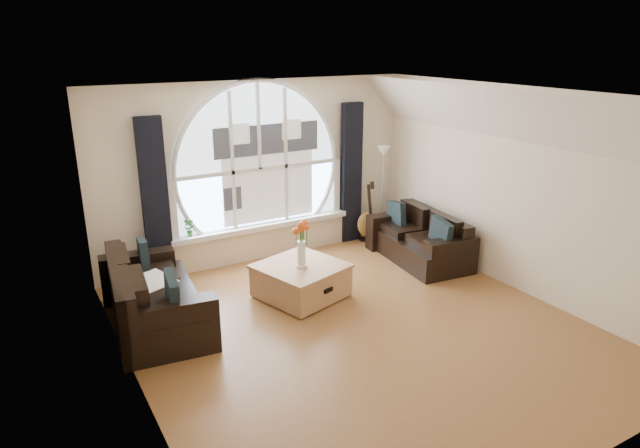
{
  "coord_description": "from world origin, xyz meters",
  "views": [
    {
      "loc": [
        -3.34,
        -4.84,
        3.28
      ],
      "look_at": [
        0.0,
        0.9,
        1.05
      ],
      "focal_mm": 31.39,
      "sensor_mm": 36.0,
      "label": 1
    }
  ],
  "objects_px": {
    "sofa_left": "(154,294)",
    "sofa_right": "(419,236)",
    "guitar": "(367,211)",
    "potted_plant": "(189,227)",
    "coffee_chest": "(301,279)",
    "floor_lamp": "(382,194)",
    "vase_flowers": "(301,238)"
  },
  "relations": [
    {
      "from": "sofa_right",
      "to": "potted_plant",
      "type": "height_order",
      "value": "potted_plant"
    },
    {
      "from": "sofa_left",
      "to": "guitar",
      "type": "distance_m",
      "value": 3.97
    },
    {
      "from": "floor_lamp",
      "to": "potted_plant",
      "type": "distance_m",
      "value": 3.23
    },
    {
      "from": "sofa_right",
      "to": "guitar",
      "type": "xyz_separation_m",
      "value": [
        -0.2,
        1.09,
        0.13
      ]
    },
    {
      "from": "vase_flowers",
      "to": "potted_plant",
      "type": "bearing_deg",
      "value": 121.34
    },
    {
      "from": "coffee_chest",
      "to": "guitar",
      "type": "xyz_separation_m",
      "value": [
        1.96,
        1.3,
        0.28
      ]
    },
    {
      "from": "guitar",
      "to": "potted_plant",
      "type": "relative_size",
      "value": 3.86
    },
    {
      "from": "sofa_left",
      "to": "floor_lamp",
      "type": "bearing_deg",
      "value": 21.62
    },
    {
      "from": "sofa_left",
      "to": "potted_plant",
      "type": "height_order",
      "value": "potted_plant"
    },
    {
      "from": "sofa_right",
      "to": "potted_plant",
      "type": "xyz_separation_m",
      "value": [
        -3.16,
        1.32,
        0.29
      ]
    },
    {
      "from": "floor_lamp",
      "to": "guitar",
      "type": "distance_m",
      "value": 0.38
    },
    {
      "from": "guitar",
      "to": "potted_plant",
      "type": "distance_m",
      "value": 2.96
    },
    {
      "from": "coffee_chest",
      "to": "vase_flowers",
      "type": "distance_m",
      "value": 0.6
    },
    {
      "from": "floor_lamp",
      "to": "potted_plant",
      "type": "xyz_separation_m",
      "value": [
        -3.21,
        0.27,
        -0.11
      ]
    },
    {
      "from": "potted_plant",
      "to": "sofa_left",
      "type": "bearing_deg",
      "value": -122.94
    },
    {
      "from": "coffee_chest",
      "to": "vase_flowers",
      "type": "height_order",
      "value": "vase_flowers"
    },
    {
      "from": "vase_flowers",
      "to": "floor_lamp",
      "type": "height_order",
      "value": "floor_lamp"
    },
    {
      "from": "sofa_left",
      "to": "sofa_right",
      "type": "relative_size",
      "value": 1.14
    },
    {
      "from": "sofa_left",
      "to": "vase_flowers",
      "type": "xyz_separation_m",
      "value": [
        1.84,
        -0.26,
        0.44
      ]
    },
    {
      "from": "coffee_chest",
      "to": "sofa_right",
      "type": "bearing_deg",
      "value": -10.71
    },
    {
      "from": "coffee_chest",
      "to": "guitar",
      "type": "bearing_deg",
      "value": 17.3
    },
    {
      "from": "sofa_left",
      "to": "potted_plant",
      "type": "xyz_separation_m",
      "value": [
        0.87,
        1.34,
        0.29
      ]
    },
    {
      "from": "coffee_chest",
      "to": "floor_lamp",
      "type": "height_order",
      "value": "floor_lamp"
    },
    {
      "from": "sofa_left",
      "to": "guitar",
      "type": "bearing_deg",
      "value": 23.06
    },
    {
      "from": "coffee_chest",
      "to": "vase_flowers",
      "type": "xyz_separation_m",
      "value": [
        -0.02,
        -0.06,
        0.6
      ]
    },
    {
      "from": "floor_lamp",
      "to": "guitar",
      "type": "height_order",
      "value": "floor_lamp"
    },
    {
      "from": "sofa_left",
      "to": "coffee_chest",
      "type": "distance_m",
      "value": 1.87
    },
    {
      "from": "sofa_left",
      "to": "coffee_chest",
      "type": "xyz_separation_m",
      "value": [
        1.86,
        -0.2,
        -0.15
      ]
    },
    {
      "from": "sofa_right",
      "to": "vase_flowers",
      "type": "relative_size",
      "value": 2.33
    },
    {
      "from": "sofa_right",
      "to": "floor_lamp",
      "type": "distance_m",
      "value": 1.13
    },
    {
      "from": "coffee_chest",
      "to": "sofa_left",
      "type": "bearing_deg",
      "value": 157.76
    },
    {
      "from": "sofa_left",
      "to": "coffee_chest",
      "type": "bearing_deg",
      "value": 0.92
    }
  ]
}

